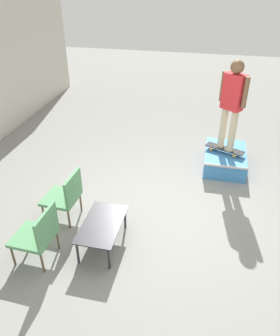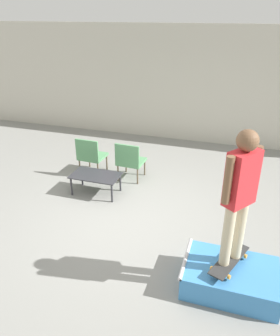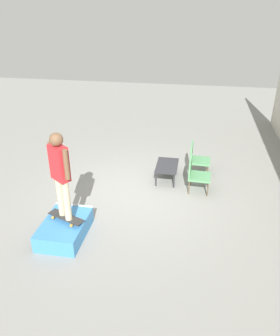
% 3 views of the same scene
% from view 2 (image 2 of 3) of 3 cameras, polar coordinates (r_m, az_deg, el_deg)
% --- Properties ---
extents(ground_plane, '(24.00, 24.00, 0.00)m').
position_cam_2_polar(ground_plane, '(5.71, -2.19, -9.17)').
color(ground_plane, gray).
extents(house_wall_back, '(12.00, 0.06, 3.00)m').
position_cam_2_polar(house_wall_back, '(8.93, 7.08, 14.14)').
color(house_wall_back, beige).
rests_on(house_wall_back, ground_plane).
extents(skate_ramp_box, '(1.20, 0.81, 0.36)m').
position_cam_2_polar(skate_ramp_box, '(4.58, 15.38, -17.93)').
color(skate_ramp_box, '#3D84C6').
rests_on(skate_ramp_box, ground_plane).
extents(skateboard_on_ramp, '(0.47, 0.79, 0.07)m').
position_cam_2_polar(skateboard_on_ramp, '(4.44, 15.30, -15.22)').
color(skateboard_on_ramp, '#2D2D2D').
rests_on(skateboard_on_ramp, skate_ramp_box).
extents(person_skater, '(0.39, 0.48, 1.72)m').
position_cam_2_polar(person_skater, '(3.87, 17.04, -3.55)').
color(person_skater, '#C6B793').
rests_on(person_skater, skateboard_on_ramp).
extents(coffee_table, '(0.94, 0.55, 0.40)m').
position_cam_2_polar(coffee_table, '(6.40, -7.72, -1.55)').
color(coffee_table, '#2D2D33').
rests_on(coffee_table, ground_plane).
extents(patio_chair_left, '(0.54, 0.54, 0.85)m').
position_cam_2_polar(patio_chair_left, '(7.14, -8.57, 2.34)').
color(patio_chair_left, brown).
rests_on(patio_chair_left, ground_plane).
extents(patio_chair_right, '(0.54, 0.54, 0.85)m').
position_cam_2_polar(patio_chair_right, '(6.82, -1.78, 1.45)').
color(patio_chair_right, brown).
rests_on(patio_chair_right, ground_plane).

